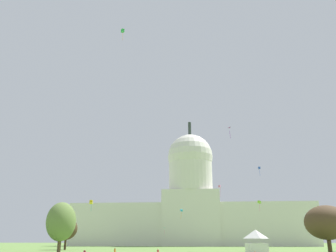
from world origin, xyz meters
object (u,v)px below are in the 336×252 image
tree_east_far (327,223)px  kite_blue_mid (259,168)px  kite_yellow_low (91,202)px  capitol_building (191,207)px  kite_violet_mid (228,129)px  tree_west_far (66,229)px  kite_cyan_low (181,210)px  kite_red_low (74,214)px  kite_lime_low (259,202)px  event_tent (256,242)px  kite_green_high (123,31)px  kite_turquoise_low (165,229)px  kite_pink_mid (219,187)px  tree_west_near (61,222)px

tree_east_far → kite_blue_mid: size_ratio=3.41×
kite_blue_mid → kite_yellow_low: bearing=-168.4°
capitol_building → kite_violet_mid: capitol_building is taller
tree_west_far → kite_cyan_low: bearing=39.8°
kite_red_low → kite_lime_low: bearing=-117.9°
tree_west_far → kite_lime_low: kite_lime_low is taller
tree_west_far → kite_cyan_low: size_ratio=2.56×
capitol_building → kite_lime_low: (24.45, -82.99, -5.68)m
kite_violet_mid → kite_cyan_low: bearing=-174.8°
tree_east_far → kite_lime_low: size_ratio=3.57×
capitol_building → tree_east_far: size_ratio=10.46×
capitol_building → kite_yellow_low: (-31.67, -81.91, -5.02)m
kite_violet_mid → kite_red_low: bearing=-125.2°
kite_lime_low → kite_blue_mid: bearing=-49.8°
kite_yellow_low → kite_cyan_low: 44.79m
event_tent → kite_yellow_low: (-49.80, 32.90, 12.73)m
event_tent → tree_east_far: 16.68m
capitol_building → event_tent: (18.13, -114.81, -17.75)m
kite_violet_mid → kite_green_high: size_ratio=0.60×
kite_turquoise_low → kite_pink_mid: (23.18, -62.11, 11.08)m
kite_green_high → kite_red_low: bearing=-178.2°
kite_lime_low → kite_red_low: bearing=67.9°
tree_east_far → event_tent: bearing=144.8°
kite_pink_mid → tree_west_near: bearing=147.9°
event_tent → tree_east_far: tree_east_far is taller
kite_pink_mid → kite_lime_low: bearing=-41.0°
tree_east_far → kite_cyan_low: 84.15m
kite_turquoise_low → capitol_building: bearing=-27.3°
kite_cyan_low → kite_red_low: kite_cyan_low is taller
capitol_building → kite_violet_mid: size_ratio=57.85×
kite_lime_low → kite_violet_mid: 44.16m
kite_violet_mid → kite_pink_mid: (-0.76, 34.34, -8.26)m
kite_lime_low → kite_violet_mid: size_ratio=1.55×
capitol_building → kite_red_low: size_ratio=34.52×
event_tent → kite_violet_mid: (-5.81, -8.73, 24.65)m
kite_yellow_low → kite_pink_mid: bearing=-19.1°
capitol_building → kite_red_low: bearing=-107.5°
tree_east_far → kite_green_high: 70.38m
tree_west_far → kite_red_low: (9.27, -19.93, 3.53)m
kite_red_low → kite_green_high: bearing=178.5°
event_tent → kite_green_high: bearing=179.6°
kite_lime_low → kite_green_high: size_ratio=0.94×
event_tent → kite_turquoise_low: size_ratio=2.85×
kite_pink_mid → event_tent: bearing=-142.3°
tree_west_near → tree_west_far: bearing=108.5°
capitol_building → kite_cyan_low: (-2.74, -47.72, -5.42)m
event_tent → kite_green_high: (-33.01, -2.21, 56.38)m
kite_green_high → kite_cyan_low: (12.14, 69.30, -44.05)m
event_tent → kite_pink_mid: 31.10m
tree_west_far → kite_pink_mid: bearing=-10.8°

